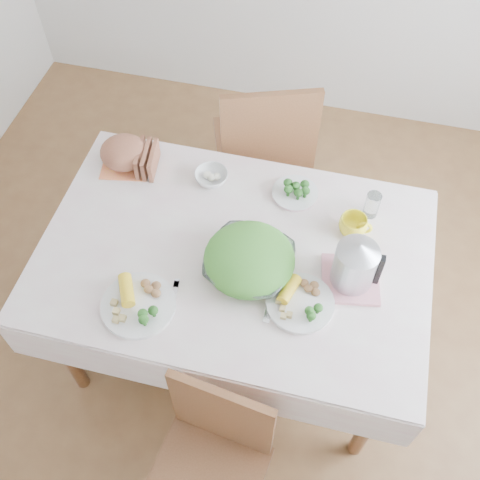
% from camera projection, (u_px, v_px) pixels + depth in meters
% --- Properties ---
extents(floor, '(3.60, 3.60, 0.00)m').
position_uv_depth(floor, '(235.00, 338.00, 2.78)').
color(floor, brown).
rests_on(floor, ground).
extents(dining_table, '(1.40, 0.90, 0.75)m').
position_uv_depth(dining_table, '(235.00, 301.00, 2.48)').
color(dining_table, brown).
rests_on(dining_table, floor).
extents(tablecloth, '(1.50, 1.00, 0.01)m').
position_uv_depth(tablecloth, '(234.00, 253.00, 2.17)').
color(tablecloth, silver).
rests_on(tablecloth, dining_table).
extents(chair_near, '(0.44, 0.44, 0.86)m').
position_uv_depth(chair_near, '(204.00, 478.00, 1.96)').
color(chair_near, brown).
rests_on(chair_near, floor).
extents(chair_far, '(0.59, 0.59, 1.02)m').
position_uv_depth(chair_far, '(262.00, 152.00, 2.88)').
color(chair_far, brown).
rests_on(chair_far, floor).
extents(salad_bowl, '(0.36, 0.36, 0.08)m').
position_uv_depth(salad_bowl, '(249.00, 263.00, 2.08)').
color(salad_bowl, white).
rests_on(salad_bowl, tablecloth).
extents(dinner_plate_left, '(0.30, 0.30, 0.02)m').
position_uv_depth(dinner_plate_left, '(139.00, 305.00, 2.01)').
color(dinner_plate_left, white).
rests_on(dinner_plate_left, tablecloth).
extents(dinner_plate_right, '(0.35, 0.35, 0.02)m').
position_uv_depth(dinner_plate_right, '(300.00, 303.00, 2.02)').
color(dinner_plate_right, white).
rests_on(dinner_plate_right, tablecloth).
extents(broccoli_plate, '(0.23, 0.23, 0.02)m').
position_uv_depth(broccoli_plate, '(295.00, 193.00, 2.32)').
color(broccoli_plate, beige).
rests_on(broccoli_plate, tablecloth).
extents(napkin, '(0.23, 0.23, 0.00)m').
position_uv_depth(napkin, '(127.00, 163.00, 2.43)').
color(napkin, '#FD8B50').
rests_on(napkin, tablecloth).
extents(bread_loaf, '(0.26, 0.25, 0.12)m').
position_uv_depth(bread_loaf, '(124.00, 154.00, 2.38)').
color(bread_loaf, brown).
rests_on(bread_loaf, napkin).
extents(fruit_bowl, '(0.16, 0.16, 0.04)m').
position_uv_depth(fruit_bowl, '(211.00, 177.00, 2.36)').
color(fruit_bowl, white).
rests_on(fruit_bowl, tablecloth).
extents(yellow_mug, '(0.12, 0.12, 0.09)m').
position_uv_depth(yellow_mug, '(353.00, 226.00, 2.18)').
color(yellow_mug, yellow).
rests_on(yellow_mug, tablecloth).
extents(glass_tumbler, '(0.06, 0.06, 0.11)m').
position_uv_depth(glass_tumbler, '(372.00, 203.00, 2.22)').
color(glass_tumbler, white).
rests_on(glass_tumbler, tablecloth).
extents(pink_tray, '(0.24, 0.24, 0.02)m').
position_uv_depth(pink_tray, '(350.00, 279.00, 2.08)').
color(pink_tray, '#CE7E88').
rests_on(pink_tray, tablecloth).
extents(electric_kettle, '(0.20, 0.20, 0.22)m').
position_uv_depth(electric_kettle, '(355.00, 263.00, 1.99)').
color(electric_kettle, '#B2B5BA').
rests_on(electric_kettle, pink_tray).
extents(fork_left, '(0.04, 0.17, 0.00)m').
position_uv_depth(fork_left, '(172.00, 301.00, 2.03)').
color(fork_left, silver).
rests_on(fork_left, tablecloth).
extents(fork_right, '(0.03, 0.21, 0.00)m').
position_uv_depth(fork_right, '(272.00, 298.00, 2.04)').
color(fork_right, silver).
rests_on(fork_right, tablecloth).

